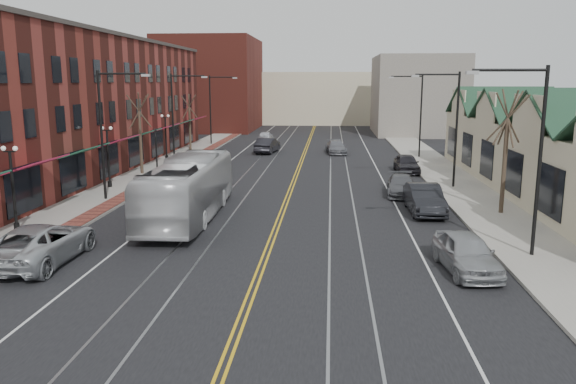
% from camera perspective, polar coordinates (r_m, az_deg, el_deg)
% --- Properties ---
extents(ground, '(160.00, 160.00, 0.00)m').
position_cam_1_polar(ground, '(19.68, -4.12, -11.26)').
color(ground, black).
rests_on(ground, ground).
extents(sidewalk_left, '(4.00, 120.00, 0.15)m').
position_cam_1_polar(sidewalk_left, '(41.42, -16.59, 0.40)').
color(sidewalk_left, gray).
rests_on(sidewalk_left, ground).
extents(sidewalk_right, '(4.00, 120.00, 0.15)m').
position_cam_1_polar(sidewalk_right, '(39.78, 17.71, -0.10)').
color(sidewalk_right, gray).
rests_on(sidewalk_right, ground).
extents(building_left, '(10.00, 50.00, 11.00)m').
position_cam_1_polar(building_left, '(50.01, -21.66, 8.13)').
color(building_left, maroon).
rests_on(building_left, ground).
extents(building_right, '(8.00, 36.00, 4.60)m').
position_cam_1_polar(building_right, '(41.25, 26.04, 2.81)').
color(building_right, beige).
rests_on(building_right, ground).
extents(backdrop_left, '(14.00, 18.00, 14.00)m').
position_cam_1_polar(backdrop_left, '(89.96, -7.80, 10.79)').
color(backdrop_left, maroon).
rests_on(backdrop_left, ground).
extents(backdrop_mid, '(22.00, 14.00, 9.00)m').
position_cam_1_polar(backdrop_mid, '(103.06, 2.88, 9.53)').
color(backdrop_mid, beige).
rests_on(backdrop_mid, ground).
extents(backdrop_right, '(12.00, 16.00, 11.00)m').
position_cam_1_polar(backdrop_right, '(83.90, 12.94, 9.56)').
color(backdrop_right, slate).
rests_on(backdrop_right, ground).
extents(streetlight_l_1, '(3.33, 0.25, 8.00)m').
position_cam_1_polar(streetlight_l_1, '(36.76, -17.83, 6.80)').
color(streetlight_l_1, black).
rests_on(streetlight_l_1, sidewalk_left).
extents(streetlight_l_2, '(3.33, 0.25, 8.00)m').
position_cam_1_polar(streetlight_l_2, '(51.91, -11.18, 8.26)').
color(streetlight_l_2, black).
rests_on(streetlight_l_2, sidewalk_left).
extents(streetlight_l_3, '(3.33, 0.25, 8.00)m').
position_cam_1_polar(streetlight_l_3, '(67.45, -7.54, 9.01)').
color(streetlight_l_3, black).
rests_on(streetlight_l_3, sidewalk_left).
extents(streetlight_r_0, '(3.33, 0.25, 8.00)m').
position_cam_1_polar(streetlight_r_0, '(25.49, 23.39, 4.69)').
color(streetlight_r_0, black).
rests_on(streetlight_r_0, sidewalk_right).
extents(streetlight_r_1, '(3.33, 0.25, 8.00)m').
position_cam_1_polar(streetlight_r_1, '(40.90, 16.18, 7.29)').
color(streetlight_r_1, black).
rests_on(streetlight_r_1, sidewalk_right).
extents(streetlight_r_2, '(3.33, 0.25, 8.00)m').
position_cam_1_polar(streetlight_r_2, '(56.64, 12.92, 8.42)').
color(streetlight_r_2, black).
rests_on(streetlight_r_2, sidewalk_right).
extents(lamppost_l_1, '(0.84, 0.28, 4.27)m').
position_cam_1_polar(lamppost_l_1, '(30.74, -26.13, 0.11)').
color(lamppost_l_1, black).
rests_on(lamppost_l_1, sidewalk_left).
extents(lamppost_l_2, '(0.84, 0.28, 4.27)m').
position_cam_1_polar(lamppost_l_2, '(41.38, -17.79, 3.31)').
color(lamppost_l_2, black).
rests_on(lamppost_l_2, sidewalk_left).
extents(lamppost_l_3, '(0.84, 0.28, 4.27)m').
position_cam_1_polar(lamppost_l_3, '(54.52, -12.29, 5.37)').
color(lamppost_l_3, black).
rests_on(lamppost_l_3, sidewalk_left).
extents(tree_left_near, '(1.78, 1.37, 6.48)m').
position_cam_1_polar(tree_left_near, '(46.72, -14.79, 5.94)').
color(tree_left_near, '#382B21').
rests_on(tree_left_near, sidewalk_left).
extents(tree_left_far, '(1.66, 1.28, 6.02)m').
position_cam_1_polar(tree_left_far, '(62.03, -9.96, 7.13)').
color(tree_left_far, '#382B21').
rests_on(tree_left_far, sidewalk_left).
extents(tree_right_mid, '(1.90, 1.46, 6.93)m').
position_cam_1_polar(tree_right_mid, '(33.64, 21.22, 4.03)').
color(tree_right_mid, '#382B21').
rests_on(tree_right_mid, sidewalk_right).
extents(manhole_far, '(0.60, 0.60, 0.02)m').
position_cam_1_polar(manhole_far, '(30.40, -23.19, -3.72)').
color(manhole_far, '#592D19').
rests_on(manhole_far, sidewalk_left).
extents(traffic_signal, '(0.18, 0.15, 3.80)m').
position_cam_1_polar(traffic_signal, '(44.35, -13.23, 4.23)').
color(traffic_signal, black).
rests_on(traffic_signal, sidewalk_left).
extents(transit_bus, '(2.98, 12.17, 3.38)m').
position_cam_1_polar(transit_bus, '(31.28, -10.08, 0.31)').
color(transit_bus, silver).
rests_on(transit_bus, ground).
extents(parked_suv, '(2.87, 6.07, 1.68)m').
position_cam_1_polar(parked_suv, '(25.78, -23.81, -4.78)').
color(parked_suv, '#B6BABE').
rests_on(parked_suv, ground).
extents(parked_car_a, '(2.30, 4.75, 1.56)m').
position_cam_1_polar(parked_car_a, '(23.61, 17.66, -5.90)').
color(parked_car_a, '#9C9FA3').
rests_on(parked_car_a, ground).
extents(parked_car_b, '(1.89, 5.10, 1.67)m').
position_cam_1_polar(parked_car_b, '(33.26, 13.68, -0.69)').
color(parked_car_b, black).
rests_on(parked_car_b, ground).
extents(parked_car_c, '(2.25, 4.75, 1.34)m').
position_cam_1_polar(parked_car_c, '(38.18, 11.43, 0.66)').
color(parked_car_c, '#57595E').
rests_on(parked_car_c, ground).
extents(parked_car_d, '(1.93, 4.56, 1.54)m').
position_cam_1_polar(parked_car_d, '(47.71, 11.96, 2.85)').
color(parked_car_d, '#232227').
rests_on(parked_car_d, ground).
extents(distant_car_left, '(2.37, 5.11, 1.62)m').
position_cam_1_polar(distant_car_left, '(59.74, -2.11, 4.77)').
color(distant_car_left, black).
rests_on(distant_car_left, ground).
extents(distant_car_right, '(2.41, 4.85, 1.36)m').
position_cam_1_polar(distant_car_right, '(59.29, 4.90, 4.56)').
color(distant_car_right, slate).
rests_on(distant_car_right, ground).
extents(distant_car_far, '(1.69, 4.15, 1.41)m').
position_cam_1_polar(distant_car_far, '(70.13, -2.29, 5.64)').
color(distant_car_far, silver).
rests_on(distant_car_far, ground).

